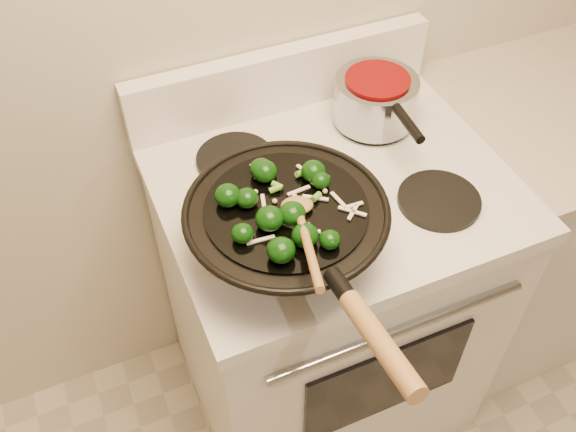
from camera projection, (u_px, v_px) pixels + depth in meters
name	position (u px, v px, depth m)	size (l,w,h in m)	color
stove	(325.00, 297.00, 1.77)	(0.78, 0.67, 1.08)	white
counter_unit	(540.00, 215.00, 2.00)	(0.83, 0.62, 0.91)	white
wok	(287.00, 228.00, 1.23)	(0.39, 0.65, 0.21)	black
stirfry	(278.00, 205.00, 1.18)	(0.26, 0.27, 0.05)	black
wooden_spoon	(303.00, 227.00, 1.13)	(0.11, 0.28, 0.09)	#9D6F3E
saucepan	(376.00, 99.00, 1.53)	(0.20, 0.32, 0.12)	#989BA0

